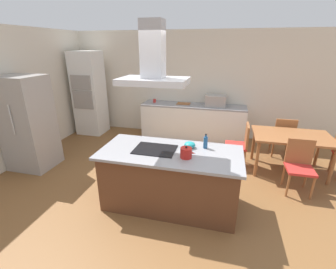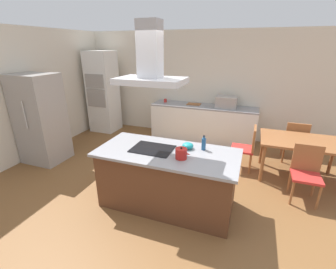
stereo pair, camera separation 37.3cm
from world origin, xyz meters
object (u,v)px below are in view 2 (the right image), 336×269
Objects in this scene: olive_oil_bottle at (204,144)px; coffee_mug_red at (165,101)px; range_hood at (150,64)px; chair_facing_island at (306,170)px; countertop_microwave at (226,102)px; dining_table at (302,145)px; tea_kettle at (181,153)px; chair_at_left_end at (247,146)px; mixing_bowl at (188,146)px; cooktop at (153,149)px; wall_oven_stack at (103,92)px; cutting_board at (194,104)px; refrigerator at (41,119)px; chair_facing_back_wall at (295,140)px.

olive_oil_bottle is 3.12m from coffee_mug_red.
coffee_mug_red is at bearing 107.24° from range_hood.
countertop_microwave is at bearing 127.61° from chair_facing_island.
range_hood is (-2.22, -1.57, 1.43)m from dining_table.
countertop_microwave is at bearing -1.19° from coffee_mug_red.
tea_kettle is 0.24× the size of chair_at_left_end.
mixing_bowl is 1.85× the size of coffee_mug_red.
cooktop is 0.43× the size of dining_table.
mixing_bowl is at bearing 90.85° from tea_kettle.
mixing_bowl is 0.08× the size of wall_oven_stack.
cutting_board is at bearing 92.32° from cooktop.
wall_oven_stack is 1.21× the size of refrigerator.
tea_kettle is 0.62× the size of cutting_board.
refrigerator is (-3.45, -2.33, -0.13)m from countertop_microwave.
refrigerator is (-3.23, 0.35, -0.04)m from mixing_bowl.
chair_at_left_end is at bearing -15.13° from wall_oven_stack.
coffee_mug_red is (-1.61, 2.67, -0.05)m from olive_oil_bottle.
coffee_mug_red is 3.22m from chair_facing_back_wall.
coffee_mug_red is 1.79m from wall_oven_stack.
coffee_mug_red is 3.00m from refrigerator.
range_hood is (0.12, -2.93, 1.19)m from cutting_board.
refrigerator reaches higher than cooktop.
olive_oil_bottle reaches higher than cutting_board.
coffee_mug_red is 0.10× the size of chair_facing_island.
mixing_bowl is at bearing -157.78° from chair_facing_island.
chair_facing_back_wall is at bearing -4.78° from wall_oven_stack.
olive_oil_bottle is 2.64m from countertop_microwave.
chair_facing_island is at bearing -32.72° from coffee_mug_red.
cooktop is at bearing -144.68° from dining_table.
coffee_mug_red is at bearing 117.02° from mixing_bowl.
chair_facing_island is (1.74, 0.71, -0.44)m from mixing_bowl.
range_hood is at bearing -134.76° from chair_facing_back_wall.
countertop_microwave is at bearing 3.97° from wall_oven_stack.
range_hood is at bearing -44.75° from wall_oven_stack.
coffee_mug_red reaches higher than chair_facing_back_wall.
cutting_board is 0.19× the size of refrigerator.
mixing_bowl is 0.12× the size of dining_table.
dining_table is (1.74, 1.38, -0.28)m from mixing_bowl.
coffee_mug_red is 2.62m from chair_at_left_end.
dining_table is at bearing 41.37° from olive_oil_bottle.
dining_table is (1.73, 1.71, -0.31)m from tea_kettle.
range_hood reaches higher than chair_facing_back_wall.
tea_kettle reaches higher than chair_facing_island.
olive_oil_bottle is 0.25× the size of chair_facing_island.
olive_oil_bottle is 2.04m from dining_table.
countertop_microwave is 0.56× the size of chair_facing_back_wall.
coffee_mug_red is 0.05× the size of refrigerator.
cutting_board is at bearing 42.14° from refrigerator.
chair_at_left_end is (4.05, 1.02, -0.40)m from refrigerator.
tea_kettle is 3.13m from cutting_board.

